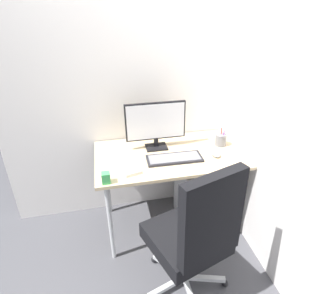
{
  "coord_description": "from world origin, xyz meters",
  "views": [
    {
      "loc": [
        -0.47,
        -2.01,
        1.88
      ],
      "look_at": [
        -0.02,
        -0.07,
        0.85
      ],
      "focal_mm": 30.34,
      "sensor_mm": 36.0,
      "label": 1
    }
  ],
  "objects_px": {
    "mouse": "(216,154)",
    "office_chair": "(194,234)",
    "filing_cabinet": "(202,193)",
    "desk_clamp_accessory": "(106,178)",
    "pen_holder": "(221,140)",
    "notebook": "(130,169)",
    "monitor": "(156,123)",
    "keyboard": "(174,158)"
  },
  "relations": [
    {
      "from": "monitor",
      "to": "notebook",
      "type": "bearing_deg",
      "value": -128.69
    },
    {
      "from": "monitor",
      "to": "desk_clamp_accessory",
      "type": "bearing_deg",
      "value": -134.45
    },
    {
      "from": "mouse",
      "to": "desk_clamp_accessory",
      "type": "bearing_deg",
      "value": -163.88
    },
    {
      "from": "pen_holder",
      "to": "desk_clamp_accessory",
      "type": "height_order",
      "value": "pen_holder"
    },
    {
      "from": "filing_cabinet",
      "to": "desk_clamp_accessory",
      "type": "relative_size",
      "value": 7.6
    },
    {
      "from": "office_chair",
      "to": "mouse",
      "type": "height_order",
      "value": "office_chair"
    },
    {
      "from": "desk_clamp_accessory",
      "to": "monitor",
      "type": "bearing_deg",
      "value": 45.55
    },
    {
      "from": "notebook",
      "to": "pen_holder",
      "type": "bearing_deg",
      "value": 1.75
    },
    {
      "from": "pen_holder",
      "to": "desk_clamp_accessory",
      "type": "bearing_deg",
      "value": -160.08
    },
    {
      "from": "filing_cabinet",
      "to": "keyboard",
      "type": "bearing_deg",
      "value": -161.8
    },
    {
      "from": "monitor",
      "to": "notebook",
      "type": "relative_size",
      "value": 2.96
    },
    {
      "from": "office_chair",
      "to": "keyboard",
      "type": "bearing_deg",
      "value": 87.32
    },
    {
      "from": "office_chair",
      "to": "mouse",
      "type": "distance_m",
      "value": 0.75
    },
    {
      "from": "office_chair",
      "to": "mouse",
      "type": "relative_size",
      "value": 10.35
    },
    {
      "from": "mouse",
      "to": "pen_holder",
      "type": "relative_size",
      "value": 0.61
    },
    {
      "from": "mouse",
      "to": "notebook",
      "type": "bearing_deg",
      "value": -170.4
    },
    {
      "from": "filing_cabinet",
      "to": "keyboard",
      "type": "xyz_separation_m",
      "value": [
        -0.29,
        -0.09,
        0.46
      ]
    },
    {
      "from": "keyboard",
      "to": "office_chair",
      "type": "bearing_deg",
      "value": -92.68
    },
    {
      "from": "keyboard",
      "to": "notebook",
      "type": "relative_size",
      "value": 2.62
    },
    {
      "from": "filing_cabinet",
      "to": "monitor",
      "type": "bearing_deg",
      "value": 159.19
    },
    {
      "from": "mouse",
      "to": "office_chair",
      "type": "bearing_deg",
      "value": -117.04
    },
    {
      "from": "pen_holder",
      "to": "notebook",
      "type": "xyz_separation_m",
      "value": [
        -0.82,
        -0.24,
        -0.04
      ]
    },
    {
      "from": "pen_holder",
      "to": "filing_cabinet",
      "type": "bearing_deg",
      "value": -160.2
    },
    {
      "from": "monitor",
      "to": "keyboard",
      "type": "bearing_deg",
      "value": -67.25
    },
    {
      "from": "monitor",
      "to": "pen_holder",
      "type": "relative_size",
      "value": 2.91
    },
    {
      "from": "pen_holder",
      "to": "desk_clamp_accessory",
      "type": "xyz_separation_m",
      "value": [
        -1.0,
        -0.36,
        -0.01
      ]
    },
    {
      "from": "filing_cabinet",
      "to": "pen_holder",
      "type": "relative_size",
      "value": 3.5
    },
    {
      "from": "keyboard",
      "to": "desk_clamp_accessory",
      "type": "relative_size",
      "value": 5.6
    },
    {
      "from": "office_chair",
      "to": "monitor",
      "type": "height_order",
      "value": "monitor"
    },
    {
      "from": "filing_cabinet",
      "to": "notebook",
      "type": "xyz_separation_m",
      "value": [
        -0.65,
        -0.18,
        0.46
      ]
    },
    {
      "from": "keyboard",
      "to": "pen_holder",
      "type": "relative_size",
      "value": 2.58
    },
    {
      "from": "office_chair",
      "to": "filing_cabinet",
      "type": "height_order",
      "value": "office_chair"
    },
    {
      "from": "desk_clamp_accessory",
      "to": "office_chair",
      "type": "bearing_deg",
      "value": -40.0
    },
    {
      "from": "filing_cabinet",
      "to": "mouse",
      "type": "xyz_separation_m",
      "value": [
        0.06,
        -0.11,
        0.47
      ]
    },
    {
      "from": "mouse",
      "to": "desk_clamp_accessory",
      "type": "xyz_separation_m",
      "value": [
        -0.89,
        -0.19,
        0.02
      ]
    },
    {
      "from": "monitor",
      "to": "mouse",
      "type": "relative_size",
      "value": 4.8
    },
    {
      "from": "keyboard",
      "to": "desk_clamp_accessory",
      "type": "bearing_deg",
      "value": -159.15
    },
    {
      "from": "keyboard",
      "to": "mouse",
      "type": "height_order",
      "value": "mouse"
    },
    {
      "from": "monitor",
      "to": "keyboard",
      "type": "distance_m",
      "value": 0.34
    },
    {
      "from": "monitor",
      "to": "pen_holder",
      "type": "bearing_deg",
      "value": -8.92
    },
    {
      "from": "keyboard",
      "to": "filing_cabinet",
      "type": "bearing_deg",
      "value": 18.2
    },
    {
      "from": "notebook",
      "to": "desk_clamp_accessory",
      "type": "distance_m",
      "value": 0.22
    }
  ]
}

